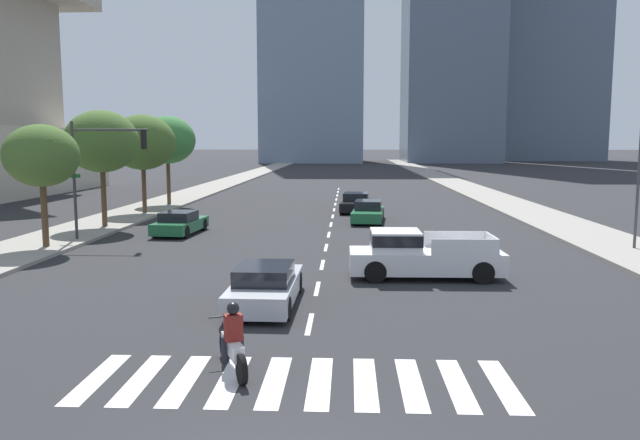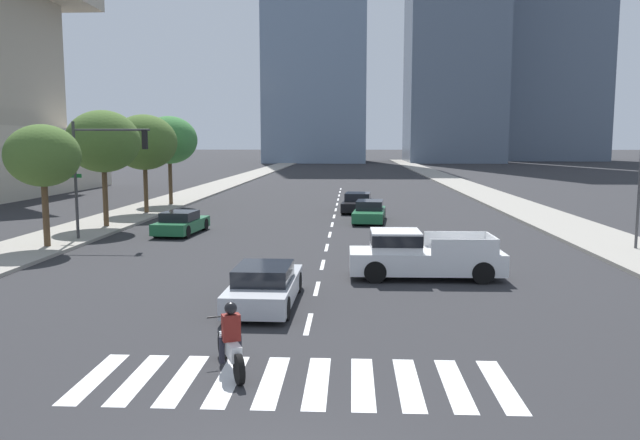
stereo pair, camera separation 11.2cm
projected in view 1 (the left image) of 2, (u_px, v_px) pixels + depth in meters
The scene contains 15 objects.
sidewalk_east at pixel (552, 220), 37.49m from camera, with size 4.00×260.00×0.15m, color gray.
sidewalk_west at pixel (119, 218), 38.68m from camera, with size 4.00×260.00×0.15m, color gray.
crosswalk_near at pixel (297, 382), 12.44m from camera, with size 8.55×2.76×0.01m.
lane_divider_center at pixel (333, 216), 40.20m from camera, with size 0.14×50.00×0.01m.
motorcycle_third at pixel (233, 344), 12.95m from camera, with size 1.10×2.04×1.49m.
pickup_truck at pixel (418, 255), 21.91m from camera, with size 5.33×2.06×1.67m.
sedan_black_0 at pixel (356, 203), 42.93m from camera, with size 2.25×4.85×1.28m.
sedan_green_1 at pixel (368, 212), 37.49m from camera, with size 2.14×4.91×1.26m.
sedan_green_2 at pixel (180, 223), 32.43m from camera, with size 2.09×4.34×1.19m.
sedan_silver_3 at pixel (265, 286), 18.24m from camera, with size 1.86×4.67×1.22m.
traffic_signal_far at pixel (102, 159), 29.44m from camera, with size 3.95×0.28×5.55m.
street_tree_nearest at pixel (41, 156), 27.26m from camera, with size 3.20×3.20×5.36m.
street_tree_second at pixel (101, 142), 33.87m from camera, with size 3.95×3.95×6.31m.
street_tree_third at pixel (142, 142), 40.62m from camera, with size 4.22×4.22×6.37m.
street_tree_fourth at pixel (167, 140), 46.19m from camera, with size 4.11×4.11×6.49m.
Camera 1 is at (0.99, -7.80, 4.72)m, focal length 35.20 mm.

